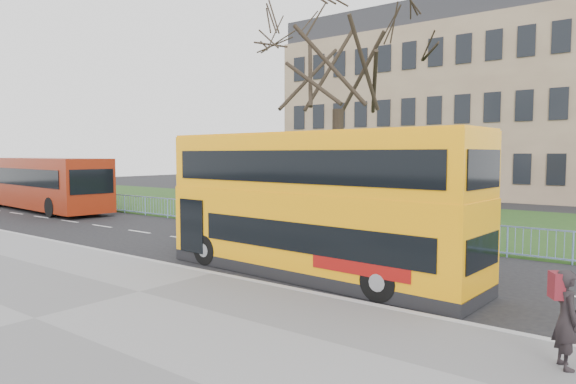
% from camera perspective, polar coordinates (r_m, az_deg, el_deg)
% --- Properties ---
extents(ground, '(120.00, 120.00, 0.00)m').
position_cam_1_polar(ground, '(16.33, -4.33, -8.36)').
color(ground, black).
rests_on(ground, ground).
extents(pavement, '(80.00, 10.50, 0.12)m').
position_cam_1_polar(pavement, '(12.31, -26.34, -12.71)').
color(pavement, slate).
rests_on(pavement, ground).
extents(kerb, '(80.00, 0.20, 0.14)m').
position_cam_1_polar(kerb, '(15.22, -8.27, -9.05)').
color(kerb, '#98989B').
rests_on(kerb, ground).
extents(grass_verge, '(80.00, 15.40, 0.08)m').
position_cam_1_polar(grass_verge, '(28.46, 15.27, -3.01)').
color(grass_verge, '#1B3814').
rests_on(grass_verge, ground).
extents(guard_railing, '(40.00, 0.12, 1.10)m').
position_cam_1_polar(guard_railing, '(21.52, 7.49, -3.83)').
color(guard_railing, '#7999D8').
rests_on(guard_railing, ground).
extents(bare_tree, '(9.50, 9.50, 13.57)m').
position_cam_1_polar(bare_tree, '(25.98, 5.61, 11.53)').
color(bare_tree, black).
rests_on(bare_tree, grass_verge).
extents(civic_building, '(30.00, 15.00, 14.00)m').
position_cam_1_polar(civic_building, '(49.52, 19.19, 7.99)').
color(civic_building, '#7F6751').
rests_on(civic_building, ground).
extents(yellow_bus, '(9.94, 2.87, 4.12)m').
position_cam_1_polar(yellow_bus, '(14.86, 2.75, -0.97)').
color(yellow_bus, '#FFA20A').
rests_on(yellow_bus, ground).
extents(red_bus, '(12.72, 3.92, 3.30)m').
position_cam_1_polar(red_bus, '(35.84, -25.46, 0.95)').
color(red_bus, maroon).
rests_on(red_bus, ground).
extents(pedestrian, '(0.63, 0.70, 1.60)m').
position_cam_1_polar(pedestrian, '(9.55, 28.53, -12.30)').
color(pedestrian, black).
rests_on(pedestrian, pavement).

